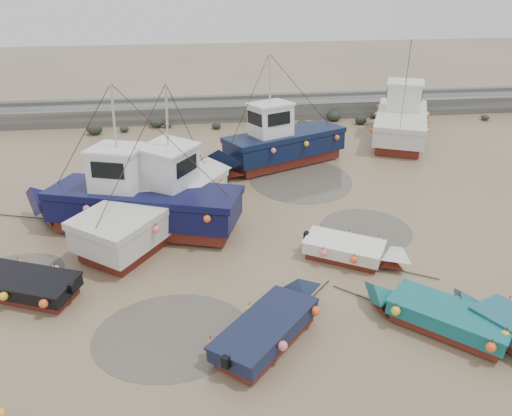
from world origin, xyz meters
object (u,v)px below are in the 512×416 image
(dinghy_5, at_px, (353,249))
(person, at_px, (157,211))
(cabin_boat_1, at_px, (164,198))
(cabin_boat_3, at_px, (401,118))
(cabin_boat_2, at_px, (276,143))
(dinghy_1, at_px, (274,324))
(cabin_boat_0, at_px, (130,201))
(dinghy_4, at_px, (13,281))
(dinghy_6, at_px, (437,312))

(dinghy_5, bearing_deg, person, -93.47)
(person, bearing_deg, cabin_boat_1, 98.42)
(dinghy_5, height_order, cabin_boat_3, cabin_boat_3)
(cabin_boat_1, bearing_deg, cabin_boat_2, 81.95)
(dinghy_1, distance_m, cabin_boat_2, 14.67)
(dinghy_5, relative_size, cabin_boat_3, 0.47)
(cabin_boat_0, distance_m, cabin_boat_3, 19.53)
(dinghy_1, distance_m, person, 10.24)
(dinghy_4, relative_size, cabin_boat_2, 0.62)
(dinghy_5, height_order, cabin_boat_0, cabin_boat_0)
(cabin_boat_0, height_order, person, cabin_boat_0)
(dinghy_4, height_order, dinghy_5, same)
(dinghy_1, distance_m, dinghy_5, 5.49)
(cabin_boat_1, bearing_deg, cabin_boat_0, -141.95)
(cabin_boat_0, distance_m, cabin_boat_1, 1.42)
(dinghy_1, xyz_separation_m, cabin_boat_1, (-3.62, 7.93, 0.77))
(person, bearing_deg, dinghy_4, 42.44)
(dinghy_5, distance_m, cabin_boat_2, 10.57)
(dinghy_1, bearing_deg, dinghy_6, 41.18)
(cabin_boat_0, bearing_deg, cabin_boat_1, -69.54)
(dinghy_6, xyz_separation_m, cabin_boat_1, (-8.89, 8.04, 0.77))
(cabin_boat_3, bearing_deg, dinghy_6, -84.51)
(cabin_boat_0, distance_m, cabin_boat_2, 9.95)
(cabin_boat_0, relative_size, person, 6.54)
(dinghy_6, distance_m, cabin_boat_1, 12.01)
(dinghy_4, bearing_deg, dinghy_1, -89.08)
(dinghy_4, relative_size, dinghy_6, 1.24)
(cabin_boat_0, height_order, cabin_boat_2, same)
(cabin_boat_0, bearing_deg, dinghy_5, -96.49)
(cabin_boat_1, height_order, person, cabin_boat_1)
(dinghy_6, height_order, person, dinghy_6)
(dinghy_6, distance_m, cabin_boat_3, 19.54)
(cabin_boat_2, bearing_deg, cabin_boat_3, -89.53)
(cabin_boat_0, relative_size, cabin_boat_1, 1.16)
(dinghy_5, height_order, dinghy_6, same)
(dinghy_5, distance_m, dinghy_6, 4.37)
(dinghy_1, relative_size, cabin_boat_0, 0.44)
(dinghy_1, relative_size, cabin_boat_2, 0.51)
(dinghy_6, bearing_deg, person, 87.39)
(dinghy_4, relative_size, dinghy_5, 1.26)
(dinghy_5, distance_m, person, 9.53)
(dinghy_5, distance_m, cabin_boat_1, 8.40)
(person, bearing_deg, dinghy_1, 103.72)
(cabin_boat_3, bearing_deg, cabin_boat_1, -121.27)
(cabin_boat_0, bearing_deg, cabin_boat_2, -31.30)
(dinghy_6, distance_m, cabin_boat_0, 13.04)
(dinghy_6, relative_size, cabin_boat_3, 0.48)
(cabin_boat_1, bearing_deg, dinghy_1, -30.71)
(person, bearing_deg, cabin_boat_0, 48.26)
(dinghy_1, bearing_deg, dinghy_5, 89.09)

